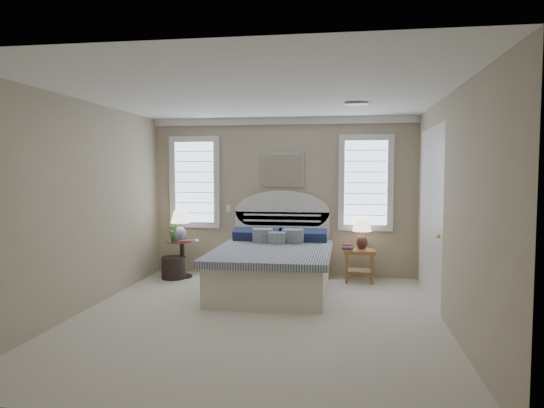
{
  "coord_description": "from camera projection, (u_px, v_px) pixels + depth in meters",
  "views": [
    {
      "loc": [
        1.06,
        -5.73,
        1.81
      ],
      "look_at": [
        0.04,
        1.0,
        1.33
      ],
      "focal_mm": 32.0,
      "sensor_mm": 36.0,
      "label": 1
    }
  ],
  "objects": [
    {
      "name": "wall_right",
      "position": [
        450.0,
        211.0,
        5.5
      ],
      "size": [
        0.02,
        5.0,
        2.7
      ],
      "primitive_type": "cube",
      "color": "tan",
      "rests_on": "floor"
    },
    {
      "name": "nightstand_right",
      "position": [
        359.0,
        258.0,
        7.83
      ],
      "size": [
        0.5,
        0.4,
        0.53
      ],
      "color": "#9B6432",
      "rests_on": "floor"
    },
    {
      "name": "bed",
      "position": [
        274.0,
        264.0,
        7.35
      ],
      "size": [
        1.72,
        2.28,
        1.47
      ],
      "color": "silver",
      "rests_on": "floor"
    },
    {
      "name": "books_left",
      "position": [
        185.0,
        241.0,
        7.96
      ],
      "size": [
        0.23,
        0.19,
        0.03
      ],
      "rotation": [
        0.0,
        0.0,
        0.2
      ],
      "color": "maroon",
      "rests_on": "side_table_left"
    },
    {
      "name": "switch_plate",
      "position": [
        228.0,
        208.0,
        8.45
      ],
      "size": [
        0.08,
        0.01,
        0.12
      ],
      "primitive_type": "cube",
      "color": "white",
      "rests_on": "wall_back"
    },
    {
      "name": "painting",
      "position": [
        282.0,
        170.0,
        8.23
      ],
      "size": [
        0.74,
        0.04,
        0.58
      ],
      "primitive_type": "cube",
      "color": "silver",
      "rests_on": "wall_back"
    },
    {
      "name": "lamp_left",
      "position": [
        180.0,
        222.0,
        8.12
      ],
      "size": [
        0.33,
        0.33,
        0.51
      ],
      "rotation": [
        0.0,
        0.0,
        0.04
      ],
      "color": "silver",
      "rests_on": "side_table_left"
    },
    {
      "name": "wall_left",
      "position": [
        83.0,
        206.0,
        6.18
      ],
      "size": [
        0.02,
        5.0,
        2.7
      ],
      "primitive_type": "cube",
      "color": "tan",
      "rests_on": "floor"
    },
    {
      "name": "closet_door",
      "position": [
        430.0,
        214.0,
        6.7
      ],
      "size": [
        0.02,
        1.8,
        2.4
      ],
      "primitive_type": "cube",
      "color": "white",
      "rests_on": "floor"
    },
    {
      "name": "floor",
      "position": [
        256.0,
        318.0,
        5.93
      ],
      "size": [
        4.5,
        5.0,
        0.01
      ],
      "primitive_type": "cube",
      "color": "beige",
      "rests_on": "ground"
    },
    {
      "name": "ceiling",
      "position": [
        256.0,
        95.0,
        5.75
      ],
      "size": [
        4.5,
        5.0,
        0.01
      ],
      "primitive_type": "cube",
      "color": "white",
      "rests_on": "wall_back"
    },
    {
      "name": "lamp_right",
      "position": [
        362.0,
        230.0,
        7.87
      ],
      "size": [
        0.31,
        0.31,
        0.5
      ],
      "rotation": [
        0.0,
        0.0,
        0.01
      ],
      "color": "black",
      "rests_on": "nightstand_right"
    },
    {
      "name": "hvac_vent",
      "position": [
        357.0,
        104.0,
        6.36
      ],
      "size": [
        0.3,
        0.2,
        0.02
      ],
      "primitive_type": "cube",
      "color": "#B2B2B2",
      "rests_on": "ceiling"
    },
    {
      "name": "window_right",
      "position": [
        366.0,
        183.0,
        8.06
      ],
      "size": [
        0.9,
        0.06,
        1.6
      ],
      "primitive_type": "cube",
      "color": "#C6DCFB",
      "rests_on": "wall_back"
    },
    {
      "name": "wall_back",
      "position": [
        283.0,
        197.0,
        8.31
      ],
      "size": [
        4.5,
        0.02,
        2.7
      ],
      "primitive_type": "cube",
      "color": "tan",
      "rests_on": "floor"
    },
    {
      "name": "books_right",
      "position": [
        348.0,
        247.0,
        7.79
      ],
      "size": [
        0.19,
        0.15,
        0.09
      ],
      "rotation": [
        0.0,
        0.0,
        -0.21
      ],
      "color": "maroon",
      "rests_on": "nightstand_right"
    },
    {
      "name": "window_left",
      "position": [
        195.0,
        182.0,
        8.5
      ],
      "size": [
        0.9,
        0.06,
        1.6
      ],
      "primitive_type": "cube",
      "color": "#C6DCFB",
      "rests_on": "wall_back"
    },
    {
      "name": "crown_molding",
      "position": [
        282.0,
        121.0,
        8.18
      ],
      "size": [
        4.5,
        0.08,
        0.12
      ],
      "primitive_type": "cube",
      "color": "white",
      "rests_on": "wall_back"
    },
    {
      "name": "side_table_left",
      "position": [
        182.0,
        255.0,
        8.18
      ],
      "size": [
        0.56,
        0.56,
        0.63
      ],
      "color": "black",
      "rests_on": "floor"
    },
    {
      "name": "potted_plant",
      "position": [
        175.0,
        229.0,
        8.18
      ],
      "size": [
        0.28,
        0.28,
        0.38
      ],
      "primitive_type": "imported",
      "rotation": [
        0.0,
        0.0,
        0.36
      ],
      "color": "#3A6C2B",
      "rests_on": "side_table_left"
    },
    {
      "name": "floor_pot",
      "position": [
        174.0,
        268.0,
        8.1
      ],
      "size": [
        0.51,
        0.51,
        0.37
      ],
      "primitive_type": "cylinder",
      "rotation": [
        0.0,
        0.0,
        0.31
      ],
      "color": "black",
      "rests_on": "floor"
    }
  ]
}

